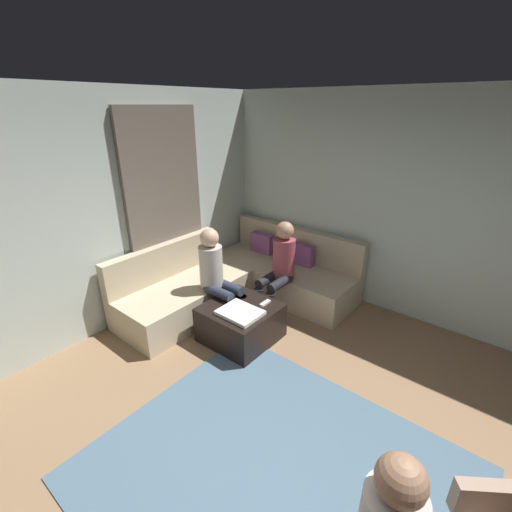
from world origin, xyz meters
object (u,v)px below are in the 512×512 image
sectional_couch (242,280)px  person_on_couch_back (279,265)px  game_remote (265,303)px  coffee_mug (237,291)px  ottoman (241,322)px  person_on_couch_side (217,274)px

sectional_couch → person_on_couch_back: 0.69m
game_remote → person_on_couch_back: (-0.19, 0.53, 0.23)m
person_on_couch_back → coffee_mug: bearing=69.7°
person_on_couch_back → game_remote: bearing=109.7°
ottoman → coffee_mug: bearing=140.7°
sectional_couch → game_remote: sectional_couch is taller
coffee_mug → person_on_couch_side: size_ratio=0.08×
ottoman → person_on_couch_side: person_on_couch_side is taller
game_remote → person_on_couch_back: person_on_couch_back is taller
ottoman → coffee_mug: (-0.22, 0.18, 0.26)m
person_on_couch_back → person_on_couch_side: (-0.43, -0.66, 0.00)m
sectional_couch → person_on_couch_side: 0.73m
game_remote → person_on_couch_back: bearing=109.7°
person_on_couch_back → person_on_couch_side: size_ratio=1.00×
sectional_couch → person_on_couch_side: bearing=-76.3°
sectional_couch → ottoman: (0.59, -0.69, -0.07)m
ottoman → game_remote: game_remote is taller
person_on_couch_side → coffee_mug: bearing=112.6°
person_on_couch_side → person_on_couch_back: bearing=146.9°
coffee_mug → person_on_couch_side: person_on_couch_side is taller
coffee_mug → person_on_couch_back: size_ratio=0.08×
coffee_mug → ottoman: bearing=-39.3°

